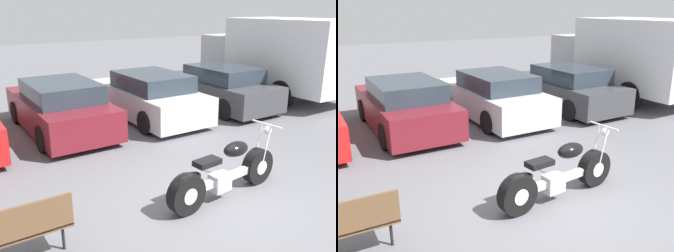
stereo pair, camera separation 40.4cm
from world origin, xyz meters
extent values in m
plane|color=slate|center=(0.00, 0.00, 0.00)|extent=(60.00, 60.00, 0.00)
cylinder|color=black|center=(0.99, 0.26, 0.33)|extent=(0.67, 0.26, 0.65)
cylinder|color=silver|center=(0.99, 0.26, 0.33)|extent=(0.28, 0.24, 0.26)
cylinder|color=black|center=(-0.72, 0.09, 0.33)|extent=(0.67, 0.26, 0.65)
cylinder|color=silver|center=(-0.72, 0.09, 0.33)|extent=(0.28, 0.24, 0.26)
cube|color=silver|center=(0.13, 0.18, 0.34)|extent=(1.32, 0.24, 0.12)
cube|color=silver|center=(0.01, 0.17, 0.31)|extent=(0.36, 0.27, 0.30)
ellipsoid|color=black|center=(0.37, 0.20, 0.81)|extent=(0.55, 0.34, 0.25)
cube|color=black|center=(-0.30, 0.14, 0.75)|extent=(0.46, 0.28, 0.09)
ellipsoid|color=black|center=(-0.67, 0.10, 0.57)|extent=(0.50, 0.25, 0.20)
cylinder|color=silver|center=(1.09, 0.18, 0.71)|extent=(0.22, 0.06, 0.77)
cylinder|color=silver|center=(1.07, 0.36, 0.71)|extent=(0.22, 0.06, 0.77)
cylinder|color=silver|center=(1.17, 0.28, 1.09)|extent=(0.09, 0.62, 0.03)
sphere|color=silver|center=(1.21, 0.28, 0.97)|extent=(0.15, 0.15, 0.15)
cylinder|color=silver|center=(-0.24, 0.28, 0.21)|extent=(1.32, 0.21, 0.08)
cylinder|color=black|center=(-2.72, 3.99, 0.31)|extent=(0.20, 0.61, 0.61)
cube|color=maroon|center=(-1.03, 5.23, 0.51)|extent=(1.75, 4.19, 0.74)
cube|color=#28333D|center=(-1.03, 4.97, 1.10)|extent=(1.54, 2.18, 0.45)
cylinder|color=black|center=(-1.84, 6.52, 0.31)|extent=(0.20, 0.61, 0.61)
cylinder|color=black|center=(-0.21, 6.52, 0.31)|extent=(0.20, 0.61, 0.61)
cylinder|color=black|center=(-1.84, 3.93, 0.31)|extent=(0.20, 0.61, 0.61)
cylinder|color=black|center=(-0.21, 3.93, 0.31)|extent=(0.20, 0.61, 0.61)
cube|color=#BCBCC1|center=(1.48, 5.04, 0.51)|extent=(1.75, 4.19, 0.74)
cube|color=#28333D|center=(1.48, 4.79, 1.10)|extent=(1.54, 2.18, 0.45)
cylinder|color=black|center=(0.67, 6.34, 0.31)|extent=(0.20, 0.61, 0.61)
cylinder|color=black|center=(2.30, 6.34, 0.31)|extent=(0.20, 0.61, 0.61)
cylinder|color=black|center=(0.67, 3.74, 0.31)|extent=(0.20, 0.61, 0.61)
cylinder|color=black|center=(2.30, 3.74, 0.31)|extent=(0.20, 0.61, 0.61)
cube|color=#3D3D42|center=(3.99, 4.90, 0.51)|extent=(1.75, 4.19, 0.74)
cube|color=#28333D|center=(3.99, 4.65, 1.10)|extent=(1.54, 2.18, 0.45)
cylinder|color=black|center=(3.18, 6.20, 0.31)|extent=(0.20, 0.61, 0.61)
cylinder|color=black|center=(4.81, 6.20, 0.31)|extent=(0.20, 0.61, 0.61)
cylinder|color=black|center=(3.18, 3.61, 0.31)|extent=(0.20, 0.61, 0.61)
cylinder|color=black|center=(4.81, 3.61, 0.31)|extent=(0.20, 0.61, 0.61)
cube|color=silver|center=(6.69, 4.30, 1.59)|extent=(2.28, 4.16, 2.26)
cube|color=#B2B2B7|center=(6.69, 7.11, 1.25)|extent=(2.19, 1.46, 1.58)
cylinder|color=black|center=(5.63, 7.11, 0.44)|extent=(0.24, 0.87, 0.87)
cylinder|color=black|center=(7.75, 7.11, 0.44)|extent=(0.24, 0.87, 0.87)
cylinder|color=black|center=(5.63, 3.68, 0.44)|extent=(0.24, 0.87, 0.87)
cylinder|color=black|center=(7.75, 3.68, 0.44)|extent=(0.24, 0.87, 0.87)
cylinder|color=black|center=(-2.62, 0.25, 0.23)|extent=(0.04, 0.04, 0.45)
camera|label=1|loc=(-3.79, -4.06, 3.08)|focal=40.00mm
camera|label=2|loc=(-3.45, -4.28, 3.08)|focal=40.00mm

